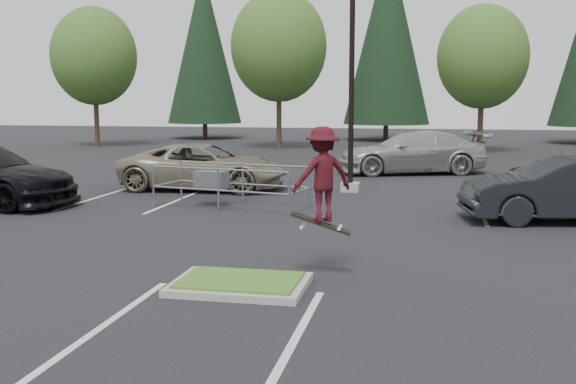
% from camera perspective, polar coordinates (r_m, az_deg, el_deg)
% --- Properties ---
extents(ground, '(120.00, 120.00, 0.00)m').
position_cam_1_polar(ground, '(11.30, -4.09, -8.12)').
color(ground, black).
rests_on(ground, ground).
extents(grass_median, '(2.20, 1.60, 0.16)m').
position_cam_1_polar(grass_median, '(11.28, -4.09, -7.74)').
color(grass_median, gray).
rests_on(grass_median, ground).
extents(stall_lines, '(22.62, 17.60, 0.01)m').
position_cam_1_polar(stall_lines, '(17.31, -3.03, -2.44)').
color(stall_lines, silver).
rests_on(stall_lines, ground).
extents(light_pole, '(0.70, 0.60, 10.12)m').
position_cam_1_polar(light_pole, '(22.63, 5.43, 11.56)').
color(light_pole, gray).
rests_on(light_pole, ground).
extents(decid_a, '(5.44, 5.44, 8.91)m').
position_cam_1_polar(decid_a, '(45.65, -16.07, 10.74)').
color(decid_a, '#38281C').
rests_on(decid_a, ground).
extents(decid_b, '(5.89, 5.89, 9.64)m').
position_cam_1_polar(decid_b, '(42.05, -0.78, 11.94)').
color(decid_b, '#38281C').
rests_on(decid_b, ground).
extents(decid_c, '(5.12, 5.12, 8.38)m').
position_cam_1_polar(decid_c, '(40.45, 16.14, 10.67)').
color(decid_c, '#38281C').
rests_on(decid_c, ground).
extents(conif_a, '(5.72, 5.72, 13.00)m').
position_cam_1_polar(conif_a, '(53.37, -7.15, 12.17)').
color(conif_a, '#38281C').
rests_on(conif_a, ground).
extents(conif_b, '(6.38, 6.38, 14.50)m').
position_cam_1_polar(conif_b, '(51.25, 8.44, 13.17)').
color(conif_b, '#38281C').
rests_on(conif_b, ground).
extents(cart_corral, '(4.55, 2.38, 1.23)m').
position_cam_1_polar(cart_corral, '(19.61, -6.13, 1.03)').
color(cart_corral, gray).
rests_on(cart_corral, ground).
extents(skateboarder, '(1.22, 1.09, 1.88)m').
position_cam_1_polar(skateboarder, '(11.66, 2.85, 1.47)').
color(skateboarder, black).
rests_on(skateboarder, ground).
extents(car_l_tan, '(5.75, 2.81, 1.57)m').
position_cam_1_polar(car_l_tan, '(23.30, -7.16, 2.14)').
color(car_l_tan, gray).
rests_on(car_l_tan, ground).
extents(car_r_charc, '(5.39, 2.64, 1.70)m').
position_cam_1_polar(car_r_charc, '(18.44, 22.56, 0.26)').
color(car_r_charc, black).
rests_on(car_r_charc, ground).
extents(car_far_silver, '(6.61, 4.25, 1.78)m').
position_cam_1_polar(car_far_silver, '(28.54, 10.61, 3.34)').
color(car_far_silver, '#A3A49F').
rests_on(car_far_silver, ground).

